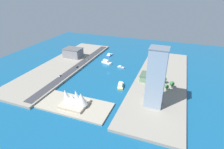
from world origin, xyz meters
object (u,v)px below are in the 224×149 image
Objects in this scene: taxi_yellow_cab at (88,59)px; traffic_light_waterfront at (85,62)px; ferry_white_commuter at (107,62)px; catamaran_blue at (109,55)px; tower_tall_glass at (156,78)px; terminal_long_green at (151,78)px; suv_black at (77,67)px; ferry_yellow_fast at (121,85)px; warehouse_low_gray at (73,53)px; yacht_sleek_gray at (121,67)px; opera_landmark at (75,99)px; van_white at (60,76)px.

traffic_light_waterfront reaches higher than taxi_yellow_cab.
ferry_white_commuter is 40.01m from catamaran_blue.
tower_tall_glass is 2.24× the size of terminal_long_green.
ferry_white_commuter is at bearing -131.97° from suv_black.
tower_tall_glass is (-48.45, 29.76, 34.45)m from ferry_yellow_fast.
warehouse_low_gray reaches higher than ferry_yellow_fast.
ferry_white_commuter is 0.64× the size of warehouse_low_gray.
ferry_white_commuter is 31.64m from yacht_sleek_gray.
opera_landmark is at bearing 83.02° from yacht_sleek_gray.
traffic_light_waterfront is at bearing -9.28° from terminal_long_green.
van_white is (42.98, 78.23, 1.61)m from ferry_white_commuter.
terminal_long_green is at bearing 139.32° from catamaran_blue.
opera_landmark is at bearing 119.38° from suv_black.
catamaran_blue is 172.00m from opera_landmark.
ferry_yellow_fast is 0.67× the size of terminal_long_green.
tower_tall_glass is at bearing 126.93° from yacht_sleek_gray.
suv_black reaches higher than yacht_sleek_gray.
ferry_white_commuter is at bearing -26.81° from terminal_long_green.
suv_black is 104.65m from opera_landmark.
terminal_long_green is at bearing -143.48° from ferry_yellow_fast.
yacht_sleek_gray is 122.46m from opera_landmark.
suv_black is 0.14× the size of opera_landmark.
suv_black is at bearing -1.61° from terminal_long_green.
suv_black is (-6.90, -38.11, 0.02)m from van_white.
tower_tall_glass is at bearing -159.62° from opera_landmark.
catamaran_blue is at bearing -120.76° from taxi_yellow_cab.
catamaran_blue is (9.66, -38.81, -0.96)m from ferry_white_commuter.
opera_landmark is (-24.84, 170.00, 8.28)m from catamaran_blue.
warehouse_low_gray is at bearing -6.15° from yacht_sleek_gray.
opera_landmark reaches higher than warehouse_low_gray.
ferry_white_commuter is at bearing -83.40° from opera_landmark.
warehouse_low_gray reaches higher than traffic_light_waterfront.
traffic_light_waterfront is 0.20× the size of opera_landmark.
ferry_yellow_fast is at bearing 141.84° from taxi_yellow_cab.
warehouse_low_gray is at bearing -8.08° from taxi_yellow_cab.
ferry_white_commuter is at bearing -18.29° from yacht_sleek_gray.
opera_landmark is at bearing 50.99° from terminal_long_green.
warehouse_low_gray is (58.86, 38.12, 10.01)m from catamaran_blue.
tower_tall_glass is at bearing 101.79° from terminal_long_green.
ferry_yellow_fast is 63.80m from yacht_sleek_gray.
taxi_yellow_cab is at bearing 171.92° from warehouse_low_gray.
warehouse_low_gray is at bearing -31.26° from tower_tall_glass.
van_white is at bearing 107.93° from warehouse_low_gray.
van_white is (-25.53, 78.92, -7.44)m from warehouse_low_gray.
warehouse_low_gray is at bearing -72.07° from van_white.
ferry_white_commuter is 0.66× the size of opera_landmark.
yacht_sleek_gray is at bearing 129.16° from catamaran_blue.
opera_landmark is (14.85, 121.26, 8.43)m from yacht_sleek_gray.
opera_landmark is at bearing 122.40° from warehouse_low_gray.
catamaran_blue is at bearing -76.02° from ferry_white_commuter.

